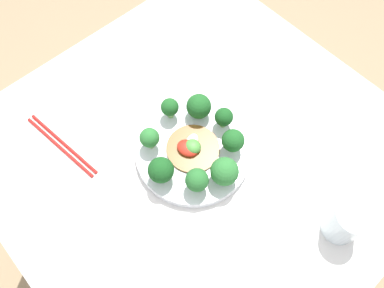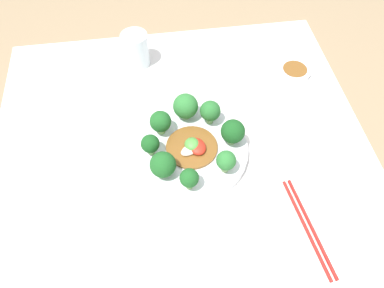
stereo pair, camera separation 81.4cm
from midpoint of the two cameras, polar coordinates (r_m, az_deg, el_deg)
name	(u,v)px [view 1 (the left image)]	position (r m, az deg, el deg)	size (l,w,h in m)	color
ground_plane	(196,231)	(1.53, 6.39, -26.92)	(8.00, 8.00, 0.00)	#9E8460
table	(197,202)	(1.14, 8.56, -26.90)	(0.88, 0.89, 0.78)	silver
plate	(192,150)	(0.74, 11.82, -27.70)	(0.26, 0.26, 0.02)	silver
broccoli_northeast	(199,107)	(0.71, 13.13, -20.57)	(0.06, 0.06, 0.06)	#7AAD5B
broccoli_west	(161,170)	(0.69, 7.15, -33.83)	(0.05, 0.05, 0.07)	#89B76B
broccoli_south	(225,172)	(0.72, 19.47, -32.72)	(0.06, 0.06, 0.07)	#89B76B
broccoli_southeast	(233,141)	(0.72, 20.27, -26.90)	(0.05, 0.05, 0.06)	#7AAD5B
broccoli_northwest	(150,138)	(0.69, 4.20, -27.76)	(0.04, 0.04, 0.06)	#89B76B
broccoli_north	(168,109)	(0.69, 7.32, -21.40)	(0.04, 0.04, 0.06)	#7AAD5B
broccoli_southwest	(197,180)	(0.71, 14.50, -34.96)	(0.05, 0.05, 0.06)	#70A356
broccoli_east	(222,116)	(0.72, 17.71, -22.10)	(0.04, 0.04, 0.06)	#70A356
stirfry_center	(191,147)	(0.73, 11.91, -27.77)	(0.12, 0.12, 0.02)	brown
drinking_glass	(346,222)	(0.84, 39.08, -35.07)	(0.07, 0.07, 0.10)	silver
chopsticks	(62,145)	(0.76, -13.84, -26.19)	(0.05, 0.22, 0.01)	red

